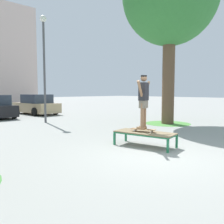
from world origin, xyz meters
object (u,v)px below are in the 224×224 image
(car_tan, at_px, (36,105))
(light_post, at_px, (44,53))
(skater, at_px, (144,98))
(skate_box, at_px, (145,133))
(skateboard, at_px, (143,129))

(car_tan, distance_m, light_post, 6.16)
(skater, height_order, car_tan, skater)
(skate_box, height_order, skateboard, skateboard)
(skate_box, height_order, skater, skater)
(skate_box, distance_m, car_tan, 12.74)
(skateboard, height_order, light_post, light_post)
(skater, distance_m, light_post, 7.86)
(skater, relative_size, light_post, 0.29)
(skateboard, distance_m, light_post, 8.21)
(light_post, bearing_deg, skate_box, -94.64)
(skateboard, height_order, skater, skater)
(skateboard, bearing_deg, light_post, 85.24)
(skateboard, distance_m, skater, 0.99)
(car_tan, bearing_deg, light_post, -110.96)
(light_post, bearing_deg, car_tan, 69.04)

